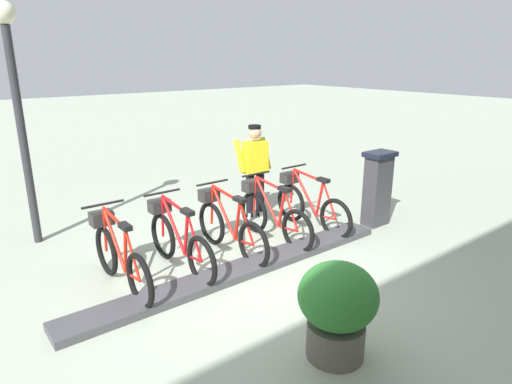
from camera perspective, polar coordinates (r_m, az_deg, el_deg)
ground_plane at (r=6.09m, az=-1.77°, el=-10.29°), size 60.00×60.00×0.00m
dock_rail_base at (r=6.07m, az=-1.77°, el=-9.87°), size 0.44×4.90×0.10m
payment_kiosk at (r=7.81m, az=15.28°, el=0.58°), size 0.36×0.52×1.28m
bike_docked_0 at (r=7.48m, az=6.82°, el=-1.55°), size 1.72×0.54×1.02m
bike_docked_1 at (r=6.96m, az=2.00°, el=-2.88°), size 1.72×0.54×1.02m
bike_docked_2 at (r=6.49m, az=-3.58°, el=-4.39°), size 1.72×0.54×1.02m
bike_docked_3 at (r=6.11m, az=-9.97°, el=-6.06°), size 1.72×0.54×1.02m
bike_docked_4 at (r=5.81m, az=-17.16°, el=-7.83°), size 1.72×0.54×1.02m
worker_near_rack at (r=7.86m, az=-0.14°, el=3.12°), size 0.53×0.67×1.66m
lamp_post at (r=7.34m, az=-28.48°, el=11.50°), size 0.32×0.32×3.52m
planter_bush at (r=4.39m, az=10.38°, el=-14.18°), size 0.76×0.76×0.97m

